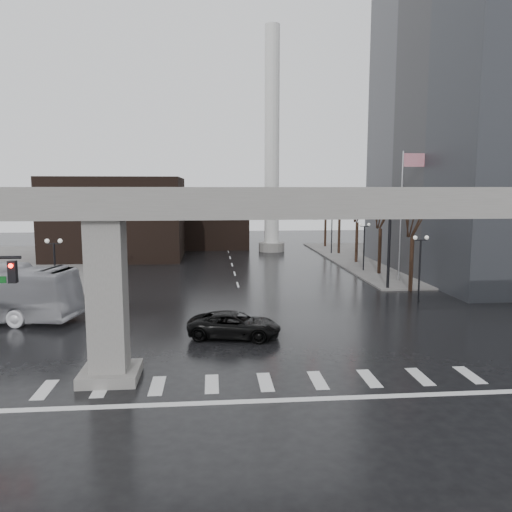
# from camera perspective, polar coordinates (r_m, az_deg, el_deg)

# --- Properties ---
(ground) EXTENTS (160.00, 160.00, 0.00)m
(ground) POSITION_cam_1_polar(r_m,az_deg,el_deg) (24.05, 0.81, -13.32)
(ground) COLOR black
(ground) RESTS_ON ground
(sidewalk_ne) EXTENTS (28.00, 36.00, 0.15)m
(sidewalk_ne) POSITION_cam_1_polar(r_m,az_deg,el_deg) (65.42, 20.57, -0.30)
(sidewalk_ne) COLOR slate
(sidewalk_ne) RESTS_ON ground
(sidewalk_nw) EXTENTS (28.00, 36.00, 0.15)m
(sidewalk_nw) POSITION_cam_1_polar(r_m,az_deg,el_deg) (63.52, -26.97, -0.88)
(sidewalk_nw) COLOR slate
(sidewalk_nw) RESTS_ON ground
(elevated_guideway) EXTENTS (48.00, 2.60, 8.70)m
(elevated_guideway) POSITION_cam_1_polar(r_m,az_deg,el_deg) (22.69, 4.02, 3.26)
(elevated_guideway) COLOR gray
(elevated_guideway) RESTS_ON ground
(building_far_left) EXTENTS (16.00, 14.00, 10.00)m
(building_far_left) POSITION_cam_1_polar(r_m,az_deg,el_deg) (65.48, -15.45, 4.25)
(building_far_left) COLOR black
(building_far_left) RESTS_ON ground
(building_far_mid) EXTENTS (10.00, 10.00, 8.00)m
(building_far_mid) POSITION_cam_1_polar(r_m,az_deg,el_deg) (74.47, -4.90, 4.11)
(building_far_mid) COLOR black
(building_far_mid) RESTS_ON ground
(smokestack) EXTENTS (3.60, 3.60, 30.00)m
(smokestack) POSITION_cam_1_polar(r_m,az_deg,el_deg) (69.00, 1.83, 11.62)
(smokestack) COLOR silver
(smokestack) RESTS_ON ground
(signal_mast_arm) EXTENTS (12.12, 0.43, 8.00)m
(signal_mast_arm) POSITION_cam_1_polar(r_m,az_deg,el_deg) (42.76, 10.25, 3.83)
(signal_mast_arm) COLOR black
(signal_mast_arm) RESTS_ON ground
(flagpole_assembly) EXTENTS (2.06, 0.12, 12.00)m
(flagpole_assembly) POSITION_cam_1_polar(r_m,az_deg,el_deg) (47.72, 16.63, 6.06)
(flagpole_assembly) COLOR silver
(flagpole_assembly) RESTS_ON ground
(lamp_right_0) EXTENTS (1.22, 0.32, 5.11)m
(lamp_right_0) POSITION_cam_1_polar(r_m,az_deg,el_deg) (39.97, 18.24, -0.10)
(lamp_right_0) COLOR black
(lamp_right_0) RESTS_ON ground
(lamp_right_1) EXTENTS (1.22, 0.32, 5.11)m
(lamp_right_1) POSITION_cam_1_polar(r_m,az_deg,el_deg) (53.02, 12.26, 1.95)
(lamp_right_1) COLOR black
(lamp_right_1) RESTS_ON ground
(lamp_right_2) EXTENTS (1.22, 0.32, 5.11)m
(lamp_right_2) POSITION_cam_1_polar(r_m,az_deg,el_deg) (66.45, 8.66, 3.17)
(lamp_right_2) COLOR black
(lamp_right_2) RESTS_ON ground
(lamp_left_0) EXTENTS (1.22, 0.32, 5.11)m
(lamp_left_0) POSITION_cam_1_polar(r_m,az_deg,el_deg) (38.35, -22.02, -0.59)
(lamp_left_0) COLOR black
(lamp_left_0) RESTS_ON ground
(lamp_left_1) EXTENTS (1.22, 0.32, 5.11)m
(lamp_left_1) POSITION_cam_1_polar(r_m,az_deg,el_deg) (51.81, -17.58, 1.63)
(lamp_left_1) COLOR black
(lamp_left_1) RESTS_ON ground
(lamp_left_2) EXTENTS (1.22, 0.32, 5.11)m
(lamp_left_2) POSITION_cam_1_polar(r_m,az_deg,el_deg) (65.49, -14.97, 2.93)
(lamp_left_2) COLOR black
(lamp_left_2) RESTS_ON ground
(tree_right_0) EXTENTS (1.09, 1.58, 7.50)m
(tree_right_0) POSITION_cam_1_polar(r_m,az_deg,el_deg) (44.12, 17.38, -0.26)
(tree_right_0) COLOR black
(tree_right_0) RESTS_ON ground
(tree_right_1) EXTENTS (1.09, 1.61, 7.67)m
(tree_right_1) POSITION_cam_1_polar(r_m,az_deg,el_deg) (51.53, 13.99, 1.04)
(tree_right_1) COLOR black
(tree_right_1) RESTS_ON ground
(tree_right_2) EXTENTS (1.10, 1.63, 7.85)m
(tree_right_2) POSITION_cam_1_polar(r_m,az_deg,el_deg) (59.10, 11.46, 2.00)
(tree_right_2) COLOR black
(tree_right_2) RESTS_ON ground
(tree_right_3) EXTENTS (1.11, 1.66, 8.02)m
(tree_right_3) POSITION_cam_1_polar(r_m,az_deg,el_deg) (66.76, 9.51, 2.74)
(tree_right_3) COLOR black
(tree_right_3) RESTS_ON ground
(tree_right_4) EXTENTS (1.12, 1.69, 8.19)m
(tree_right_4) POSITION_cam_1_polar(r_m,az_deg,el_deg) (74.50, 7.96, 3.33)
(tree_right_4) COLOR black
(tree_right_4) RESTS_ON ground
(pickup_truck) EXTENTS (5.76, 3.49, 1.49)m
(pickup_truck) POSITION_cam_1_polar(r_m,az_deg,el_deg) (29.36, -2.47, -7.88)
(pickup_truck) COLOR black
(pickup_truck) RESTS_ON ground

